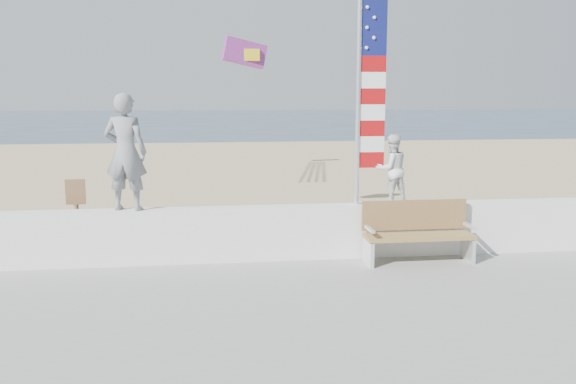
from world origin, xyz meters
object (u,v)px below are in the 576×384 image
Objects in this scene: bench at (417,231)px; flag at (366,90)px; child at (392,169)px; adult at (126,152)px.

flag is (-0.80, 0.45, 2.30)m from bench.
child is 1.13m from bench.
child reaches higher than bench.
bench is 2.48m from flag.
child is 1.40m from flag.
child is at bearing -166.50° from adult.
adult is 4.04m from flag.
bench is at bearing 112.86° from child.
flag is at bearing 150.47° from bench.
child is 0.66× the size of bench.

